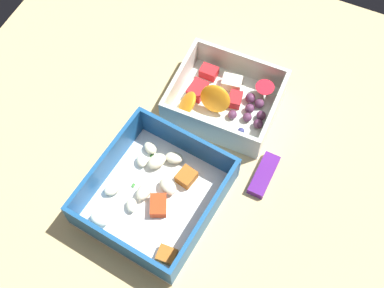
{
  "coord_description": "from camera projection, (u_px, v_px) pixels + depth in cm",
  "views": [
    {
      "loc": [
        30.39,
        14.84,
        67.94
      ],
      "look_at": [
        -1.12,
        0.37,
        4.0
      ],
      "focal_mm": 46.27,
      "sensor_mm": 36.0,
      "label": 1
    }
  ],
  "objects": [
    {
      "name": "table_surface",
      "position": [
        187.0,
        158.0,
        0.75
      ],
      "size": [
        80.0,
        80.0,
        2.0
      ],
      "primitive_type": "cube",
      "color": "tan",
      "rests_on": "ground"
    },
    {
      "name": "pasta_container",
      "position": [
        155.0,
        194.0,
        0.69
      ],
      "size": [
        20.02,
        18.66,
        5.8
      ],
      "rotation": [
        0.0,
        0.0,
        -0.11
      ],
      "color": "white",
      "rests_on": "table_surface"
    },
    {
      "name": "fruit_bowl",
      "position": [
        225.0,
        99.0,
        0.77
      ],
      "size": [
        14.09,
        16.2,
        5.68
      ],
      "rotation": [
        0.0,
        0.0,
        0.02
      ],
      "color": "silver",
      "rests_on": "table_surface"
    },
    {
      "name": "candy_bar",
      "position": [
        264.0,
        175.0,
        0.72
      ],
      "size": [
        7.07,
        2.62,
        1.2
      ],
      "primitive_type": "cube",
      "rotation": [
        0.0,
        0.0,
        -0.03
      ],
      "color": "#51197A",
      "rests_on": "table_surface"
    }
  ]
}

